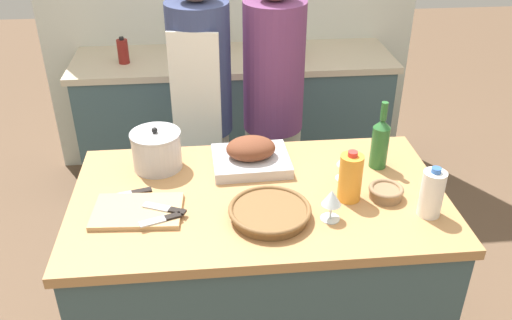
% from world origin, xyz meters
% --- Properties ---
extents(kitchen_island, '(1.43, 0.81, 0.93)m').
position_xyz_m(kitchen_island, '(0.00, 0.00, 0.47)').
color(kitchen_island, '#3D565B').
rests_on(kitchen_island, ground_plane).
extents(back_counter, '(2.04, 0.60, 0.92)m').
position_xyz_m(back_counter, '(0.00, 1.60, 0.46)').
color(back_counter, '#3D565B').
rests_on(back_counter, ground_plane).
extents(roasting_pan, '(0.32, 0.27, 0.13)m').
position_xyz_m(roasting_pan, '(-0.01, 0.21, 0.98)').
color(roasting_pan, '#BCBCC1').
rests_on(roasting_pan, kitchen_island).
extents(wicker_basket, '(0.30, 0.30, 0.05)m').
position_xyz_m(wicker_basket, '(0.02, -0.16, 0.96)').
color(wicker_basket, brown).
rests_on(wicker_basket, kitchen_island).
extents(cutting_board, '(0.33, 0.23, 0.02)m').
position_xyz_m(cutting_board, '(-0.45, -0.08, 0.94)').
color(cutting_board, tan).
rests_on(cutting_board, kitchen_island).
extents(stock_pot, '(0.21, 0.21, 0.18)m').
position_xyz_m(stock_pot, '(-0.40, 0.24, 1.01)').
color(stock_pot, '#B7B7BC').
rests_on(stock_pot, kitchen_island).
extents(mixing_bowl, '(0.13, 0.13, 0.05)m').
position_xyz_m(mixing_bowl, '(0.47, -0.07, 0.96)').
color(mixing_bowl, '#846647').
rests_on(mixing_bowl, kitchen_island).
extents(juice_jug, '(0.09, 0.09, 0.20)m').
position_xyz_m(juice_jug, '(0.33, -0.06, 1.03)').
color(juice_jug, orange).
rests_on(juice_jug, kitchen_island).
extents(milk_jug, '(0.08, 0.08, 0.19)m').
position_xyz_m(milk_jug, '(0.60, -0.19, 1.02)').
color(milk_jug, white).
rests_on(milk_jug, kitchen_island).
extents(wine_bottle_green, '(0.07, 0.07, 0.29)m').
position_xyz_m(wine_bottle_green, '(0.51, 0.16, 1.05)').
color(wine_bottle_green, '#28662D').
rests_on(wine_bottle_green, kitchen_island).
extents(wine_glass_left, '(0.07, 0.07, 0.12)m').
position_xyz_m(wine_glass_left, '(0.24, -0.18, 1.02)').
color(wine_glass_left, silver).
rests_on(wine_glass_left, kitchen_island).
extents(wine_glass_right, '(0.07, 0.07, 0.12)m').
position_xyz_m(wine_glass_right, '(0.35, 0.07, 1.02)').
color(wine_glass_right, silver).
rests_on(wine_glass_right, kitchen_island).
extents(knife_chef, '(0.20, 0.08, 0.01)m').
position_xyz_m(knife_chef, '(-0.50, 0.04, 0.94)').
color(knife_chef, '#B7B7BC').
rests_on(knife_chef, kitchen_island).
extents(knife_paring, '(0.15, 0.08, 0.01)m').
position_xyz_m(knife_paring, '(-0.36, -0.16, 0.95)').
color(knife_paring, '#B7B7BC').
rests_on(knife_paring, cutting_board).
extents(knife_bread, '(0.16, 0.09, 0.01)m').
position_xyz_m(knife_bread, '(-0.35, -0.09, 0.95)').
color(knife_bread, '#B7B7BC').
rests_on(knife_bread, cutting_board).
extents(stand_mixer, '(0.18, 0.14, 0.33)m').
position_xyz_m(stand_mixer, '(-0.18, 1.64, 1.05)').
color(stand_mixer, silver).
rests_on(stand_mixer, back_counter).
extents(condiment_bottle_tall, '(0.05, 0.05, 0.13)m').
position_xyz_m(condiment_bottle_tall, '(0.39, 1.51, 0.98)').
color(condiment_bottle_tall, maroon).
rests_on(condiment_bottle_tall, back_counter).
extents(condiment_bottle_short, '(0.05, 0.05, 0.19)m').
position_xyz_m(condiment_bottle_short, '(0.41, 1.61, 1.00)').
color(condiment_bottle_short, maroon).
rests_on(condiment_bottle_short, back_counter).
extents(condiment_bottle_extra, '(0.07, 0.07, 0.17)m').
position_xyz_m(condiment_bottle_extra, '(-0.68, 1.55, 0.99)').
color(condiment_bottle_extra, maroon).
rests_on(condiment_bottle_extra, back_counter).
extents(person_cook_aproned, '(0.31, 0.33, 1.65)m').
position_xyz_m(person_cook_aproned, '(-0.21, 0.84, 0.92)').
color(person_cook_aproned, beige).
rests_on(person_cook_aproned, ground_plane).
extents(person_cook_guest, '(0.31, 0.31, 1.65)m').
position_xyz_m(person_cook_guest, '(0.16, 0.85, 0.92)').
color(person_cook_guest, beige).
rests_on(person_cook_guest, ground_plane).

